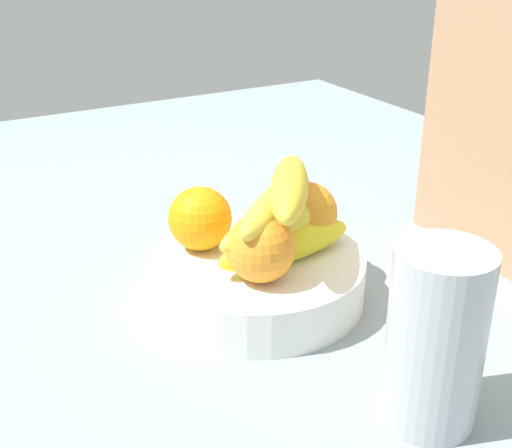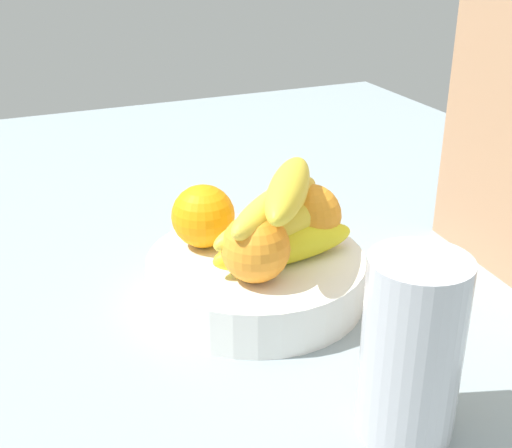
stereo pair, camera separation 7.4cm
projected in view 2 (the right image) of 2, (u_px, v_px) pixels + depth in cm
name	position (u px, v px, depth cm)	size (l,w,h in cm)	color
ground_plane	(252.00, 317.00, 76.99)	(180.00, 140.00, 3.00)	gray
fruit_bowl	(256.00, 277.00, 77.00)	(24.31, 24.31, 5.16)	white
orange_front_left	(203.00, 216.00, 77.16)	(7.20, 7.20, 7.20)	orange
orange_front_right	(255.00, 248.00, 69.85)	(7.20, 7.20, 7.20)	orange
orange_center	(310.00, 215.00, 77.35)	(7.20, 7.20, 7.20)	orange
banana_bunch	(282.00, 217.00, 72.70)	(16.30, 17.72, 10.60)	yellow
thermos_tumbler	(411.00, 349.00, 54.99)	(8.18, 8.18, 16.13)	#B6B8BE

